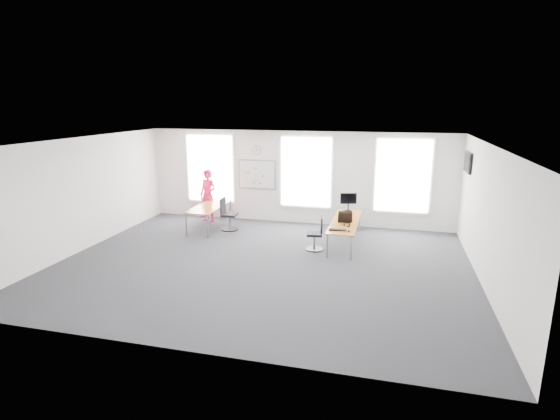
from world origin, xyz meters
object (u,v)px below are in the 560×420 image
(headphones, at_px, (347,225))
(desk_left, at_px, (209,208))
(chair_right, at_px, (316,235))
(chair_left, at_px, (228,216))
(desk_right, at_px, (345,222))
(keyboard, at_px, (338,230))
(person, at_px, (208,195))
(monitor, at_px, (348,200))

(headphones, bearing_deg, desk_left, 154.62)
(chair_right, bearing_deg, chair_left, -122.01)
(desk_left, xyz_separation_m, chair_left, (0.60, 0.03, -0.23))
(desk_right, relative_size, desk_left, 1.37)
(headphones, bearing_deg, keyboard, -126.27)
(desk_right, distance_m, person, 4.87)
(desk_right, distance_m, chair_right, 1.02)
(keyboard, bearing_deg, chair_left, 148.35)
(keyboard, height_order, monitor, monitor)
(desk_right, height_order, keyboard, keyboard)
(chair_right, height_order, chair_left, chair_left)
(person, distance_m, monitor, 4.65)
(keyboard, bearing_deg, chair_right, 146.80)
(chair_left, bearing_deg, desk_left, 89.69)
(desk_right, height_order, desk_left, desk_left)
(desk_left, xyz_separation_m, headphones, (4.38, -1.01, 0.04))
(monitor, bearing_deg, person, 162.03)
(desk_left, height_order, monitor, monitor)
(person, relative_size, headphones, 9.79)
(chair_right, height_order, monitor, monitor)
(chair_left, xyz_separation_m, monitor, (3.65, 0.66, 0.56))
(chair_left, relative_size, monitor, 1.80)
(monitor, bearing_deg, chair_left, 174.27)
(desk_left, bearing_deg, keyboard, -18.98)
(keyboard, distance_m, monitor, 2.15)
(chair_right, distance_m, monitor, 2.06)
(chair_left, distance_m, person, 1.36)
(chair_left, xyz_separation_m, person, (-1.00, 0.82, 0.43))
(desk_right, height_order, chair_left, chair_left)
(desk_left, distance_m, headphones, 4.49)
(desk_right, relative_size, chair_right, 2.99)
(chair_right, xyz_separation_m, monitor, (0.65, 1.86, 0.60))
(desk_left, height_order, keyboard, desk_left)
(desk_right, height_order, chair_right, chair_right)
(keyboard, height_order, headphones, headphones)
(chair_right, xyz_separation_m, chair_left, (-3.00, 1.21, 0.04))
(chair_right, height_order, headphones, chair_right)
(chair_left, height_order, monitor, monitor)
(desk_right, relative_size, chair_left, 2.72)
(person, bearing_deg, headphones, -5.20)
(desk_left, height_order, headphones, headphones)
(desk_right, xyz_separation_m, chair_left, (-3.69, 0.49, -0.18))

